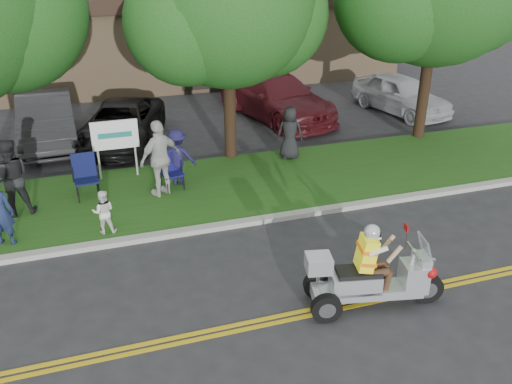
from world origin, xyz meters
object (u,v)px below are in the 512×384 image
object	(u,v)px
trike_scooter	(369,279)
lawn_chair_b	(85,173)
parked_car_left	(46,120)
parked_car_far_right	(401,94)
lawn_chair_a	(170,168)
spectator_adult_mid	(11,178)
spectator_adult_right	(160,158)
parked_car_mid	(122,123)
spectator_adult_left	(0,211)
parked_car_right	(276,96)

from	to	relation	value
trike_scooter	lawn_chair_b	xyz separation A→B (m)	(-4.73, 6.26, 0.14)
parked_car_left	parked_car_far_right	bearing A→B (deg)	-4.79
trike_scooter	lawn_chair_a	bearing A→B (deg)	124.81
parked_car_left	parked_car_far_right	xyz separation A→B (m)	(12.83, -0.53, -0.07)
lawn_chair_a	parked_car_left	distance (m)	5.86
lawn_chair_a	spectator_adult_mid	world-z (taller)	spectator_adult_mid
lawn_chair_b	parked_car_far_right	world-z (taller)	parked_car_far_right
spectator_adult_right	parked_car_mid	bearing A→B (deg)	-108.89
parked_car_left	parked_car_mid	world-z (taller)	parked_car_left
spectator_adult_mid	spectator_adult_right	size ratio (longest dim) A/B	0.95
trike_scooter	parked_car_far_right	world-z (taller)	trike_scooter
spectator_adult_right	parked_car_left	xyz separation A→B (m)	(-2.91, 5.24, -0.31)
parked_car_left	parked_car_mid	size ratio (longest dim) A/B	1.02
spectator_adult_mid	parked_car_left	distance (m)	5.29
lawn_chair_a	parked_car_mid	distance (m)	4.33
trike_scooter	parked_car_far_right	xyz separation A→B (m)	(7.06, 10.46, 0.13)
trike_scooter	spectator_adult_left	xyz separation A→B (m)	(-6.53, 4.31, 0.29)
trike_scooter	lawn_chair_a	distance (m)	6.61
spectator_adult_right	parked_car_mid	world-z (taller)	spectator_adult_right
lawn_chair_b	parked_car_right	distance (m)	8.65
spectator_adult_left	parked_car_right	bearing A→B (deg)	-122.68
lawn_chair_a	lawn_chair_b	distance (m)	2.16
spectator_adult_left	parked_car_left	bearing A→B (deg)	-77.70
spectator_adult_right	parked_car_far_right	bearing A→B (deg)	179.26
spectator_adult_right	parked_car_right	xyz separation A→B (m)	(5.14, 5.58, -0.29)
parked_car_mid	spectator_adult_mid	bearing A→B (deg)	-104.55
spectator_adult_right	parked_car_right	distance (m)	7.59
lawn_chair_a	parked_car_mid	world-z (taller)	parked_car_mid
spectator_adult_mid	parked_car_far_right	bearing A→B (deg)	-168.60
trike_scooter	parked_car_right	bearing A→B (deg)	90.44
lawn_chair_a	spectator_adult_right	world-z (taller)	spectator_adult_right
spectator_adult_right	parked_car_right	size ratio (longest dim) A/B	0.36
spectator_adult_left	parked_car_far_right	size ratio (longest dim) A/B	0.37
parked_car_left	trike_scooter	bearing A→B (deg)	-64.73
spectator_adult_mid	lawn_chair_b	bearing A→B (deg)	-170.88
trike_scooter	parked_car_right	distance (m)	11.56
trike_scooter	spectator_adult_right	world-z (taller)	spectator_adult_right
lawn_chair_b	parked_car_right	world-z (taller)	parked_car_right
lawn_chair_a	spectator_adult_mid	distance (m)	3.85
lawn_chair_a	spectator_adult_left	xyz separation A→B (m)	(-3.95, -1.77, 0.22)
lawn_chair_a	parked_car_right	xyz separation A→B (m)	(4.86, 5.25, 0.15)
lawn_chair_b	spectator_adult_right	bearing A→B (deg)	-19.05
lawn_chair_b	spectator_adult_mid	world-z (taller)	spectator_adult_mid
parked_car_right	spectator_adult_left	bearing A→B (deg)	-156.26
lawn_chair_a	parked_car_far_right	bearing A→B (deg)	11.66
trike_scooter	parked_car_right	world-z (taller)	trike_scooter
lawn_chair_b	spectator_adult_left	xyz separation A→B (m)	(-1.80, -1.95, 0.15)
parked_car_mid	lawn_chair_a	bearing A→B (deg)	-60.21
parked_car_mid	parked_car_far_right	distance (m)	10.50
lawn_chair_a	spectator_adult_right	distance (m)	0.61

